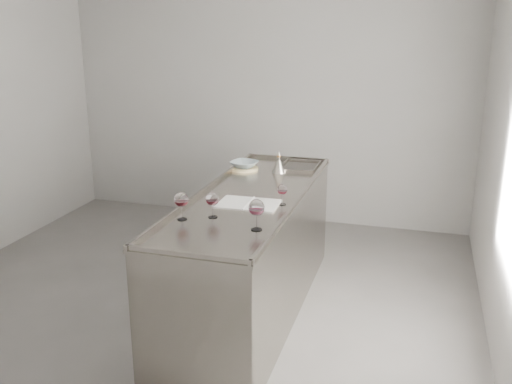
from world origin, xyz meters
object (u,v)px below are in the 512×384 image
(wine_glass_middle, at_px, (212,199))
(notebook, at_px, (249,204))
(wine_glass_left, at_px, (181,200))
(ceramic_bowl, at_px, (244,164))
(counter, at_px, (251,254))
(wine_glass_right, at_px, (257,208))
(wine_glass_small, at_px, (282,190))
(wine_funnel, at_px, (279,166))

(wine_glass_middle, distance_m, notebook, 0.37)
(wine_glass_left, relative_size, ceramic_bowl, 0.82)
(notebook, bearing_deg, wine_glass_middle, -115.41)
(counter, height_order, notebook, counter)
(wine_glass_right, distance_m, notebook, 0.52)
(wine_glass_small, bearing_deg, wine_funnel, 105.72)
(counter, bearing_deg, ceramic_bowl, 111.04)
(wine_glass_right, height_order, wine_glass_small, wine_glass_right)
(ceramic_bowl, bearing_deg, wine_funnel, -0.67)
(wine_glass_small, bearing_deg, ceramic_bowl, 122.78)
(wine_funnel, bearing_deg, wine_glass_left, -103.07)
(counter, relative_size, wine_glass_small, 16.31)
(counter, relative_size, wine_glass_middle, 13.92)
(wine_glass_middle, bearing_deg, wine_glass_left, -151.86)
(ceramic_bowl, xyz_separation_m, wine_funnel, (0.31, -0.00, 0.01))
(wine_glass_middle, height_order, ceramic_bowl, wine_glass_middle)
(notebook, xyz_separation_m, ceramic_bowl, (-0.32, 0.93, 0.04))
(wine_glass_middle, xyz_separation_m, wine_glass_small, (0.37, 0.39, -0.02))
(wine_glass_right, xyz_separation_m, notebook, (-0.20, 0.46, -0.13))
(wine_glass_small, relative_size, notebook, 0.35)
(wine_glass_small, height_order, notebook, wine_glass_small)
(wine_glass_middle, distance_m, wine_funnel, 1.25)
(wine_glass_middle, height_order, wine_glass_small, wine_glass_middle)
(counter, relative_size, wine_glass_left, 13.10)
(wine_glass_left, bearing_deg, wine_glass_small, 41.57)
(wine_glass_small, height_order, ceramic_bowl, wine_glass_small)
(wine_glass_right, height_order, wine_funnel, wine_glass_right)
(wine_glass_small, bearing_deg, wine_glass_right, -93.22)
(counter, distance_m, wine_funnel, 0.88)
(wine_glass_middle, distance_m, wine_glass_right, 0.37)
(notebook, distance_m, ceramic_bowl, 0.98)
(wine_glass_middle, bearing_deg, ceramic_bowl, 98.12)
(wine_glass_left, bearing_deg, notebook, 52.09)
(counter, height_order, wine_funnel, wine_funnel)
(counter, relative_size, ceramic_bowl, 10.71)
(wine_glass_left, xyz_separation_m, wine_glass_small, (0.55, 0.49, -0.03))
(wine_glass_left, height_order, wine_glass_middle, wine_glass_left)
(wine_glass_right, bearing_deg, wine_glass_middle, 157.59)
(wine_glass_right, height_order, ceramic_bowl, wine_glass_right)
(counter, xyz_separation_m, wine_glass_right, (0.24, -0.67, 0.61))
(wine_glass_left, height_order, wine_glass_small, wine_glass_left)
(notebook, relative_size, ceramic_bowl, 1.89)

